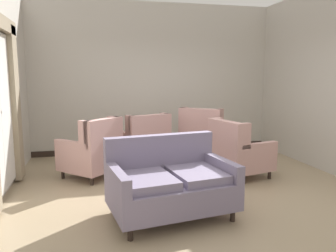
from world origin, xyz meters
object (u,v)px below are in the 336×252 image
coffee_table (173,164)px  porcelain_vase (172,150)px  settee (170,184)px  armchair_beside_settee (204,140)px  side_table (235,148)px  armchair_far_left (238,152)px  armchair_near_sideboard (144,144)px  armchair_back_corner (93,152)px

coffee_table → porcelain_vase: (-0.01, -0.02, 0.23)m
settee → armchair_beside_settee: size_ratio=1.38×
settee → side_table: bearing=37.6°
armchair_beside_settee → armchair_far_left: (0.25, -1.01, -0.04)m
coffee_table → side_table: 1.49m
armchair_near_sideboard → armchair_beside_settee: bearing=164.5°
porcelain_vase → coffee_table: bearing=68.6°
porcelain_vase → side_table: size_ratio=0.45×
coffee_table → settee: (-0.28, -0.99, 0.04)m
armchair_beside_settee → settee: bearing=100.3°
armchair_back_corner → armchair_far_left: armchair_back_corner is taller
armchair_beside_settee → armchair_far_left: armchair_beside_settee is taller
settee → armchair_back_corner: size_ratio=1.39×
coffee_table → armchair_back_corner: armchair_back_corner is taller
coffee_table → porcelain_vase: porcelain_vase is taller
porcelain_vase → armchair_back_corner: size_ratio=0.28×
settee → porcelain_vase: bearing=65.9°
armchair_near_sideboard → armchair_beside_settee: size_ratio=0.91×
armchair_beside_settee → armchair_far_left: 1.04m
armchair_near_sideboard → side_table: armchair_near_sideboard is taller
armchair_beside_settee → armchair_near_sideboard: bearing=42.2°
armchair_back_corner → side_table: bearing=132.8°
coffee_table → armchair_near_sideboard: bearing=101.5°
coffee_table → armchair_beside_settee: bearing=53.9°
armchair_beside_settee → coffee_table: bearing=92.4°
settee → armchair_near_sideboard: bearing=80.7°
porcelain_vase → armchair_near_sideboard: size_ratio=0.30×
armchair_back_corner → armchair_beside_settee: (2.12, 0.53, 0.02)m
coffee_table → settee: settee is taller
porcelain_vase → side_table: bearing=27.7°
porcelain_vase → armchair_beside_settee: (0.96, 1.32, -0.13)m
coffee_table → armchair_beside_settee: armchair_beside_settee is taller
porcelain_vase → armchair_far_left: (1.21, 0.32, -0.17)m
coffee_table → armchair_far_left: armchair_far_left is taller
armchair_far_left → side_table: 0.41m
settee → armchair_far_left: bearing=32.5°
coffee_table → side_table: bearing=27.1°
settee → armchair_far_left: 1.96m
armchair_back_corner → settee: bearing=71.7°
armchair_back_corner → side_table: 2.50m
armchair_beside_settee → armchair_back_corner: bearing=52.4°
coffee_table → porcelain_vase: 0.23m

